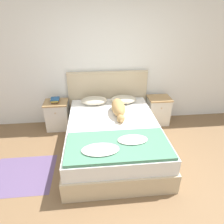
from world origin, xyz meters
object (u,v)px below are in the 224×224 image
Objects in this scene: nightstand_right at (158,110)px; pillow_left at (94,100)px; dog at (119,108)px; book_stack at (55,100)px; pillow_right at (123,99)px; nightstand_left at (57,115)px; bed at (113,137)px.

pillow_left reaches higher than nightstand_right.
pillow_left is 0.64m from dog.
pillow_right is at bearing -1.69° from book_stack.
pillow_right is at bearing 71.28° from dog.
pillow_right reaches higher than nightstand_left.
nightstand_left is (-1.05, 0.85, 0.03)m from bed.
bed is 4.04× the size of pillow_left.
pillow_right reaches higher than nightstand_right.
bed is 3.52× the size of nightstand_right.
pillow_right is (-0.76, -0.04, 0.31)m from nightstand_right.
nightstand_left is 0.75× the size of dog.
nightstand_right is at bearing 3.10° from pillow_right.
bed is 4.04× the size of pillow_right.
book_stack is (-1.34, 0.04, 0.02)m from pillow_right.
pillow_right is at bearing -176.90° from nightstand_right.
pillow_left is 0.58m from pillow_right.
pillow_left is 0.65× the size of dog.
nightstand_right is at bearing 38.79° from bed.
nightstand_right is 1.15× the size of pillow_right.
nightstand_right is 1.15× the size of pillow_left.
dog is (-0.16, -0.48, 0.05)m from pillow_right.
bed is at bearing -109.87° from pillow_right.
bed is at bearing -141.21° from nightstand_right.
pillow_left and pillow_right have the same top height.
pillow_right is at bearing -1.76° from nightstand_left.
nightstand_left is 0.82m from pillow_left.
pillow_left is at bearing -2.97° from book_stack.
dog is (0.42, -0.48, 0.05)m from pillow_left.
bed is 0.92m from pillow_right.
nightstand_left reaches higher than bed.
bed is 2.64× the size of dog.
pillow_left reaches higher than nightstand_left.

